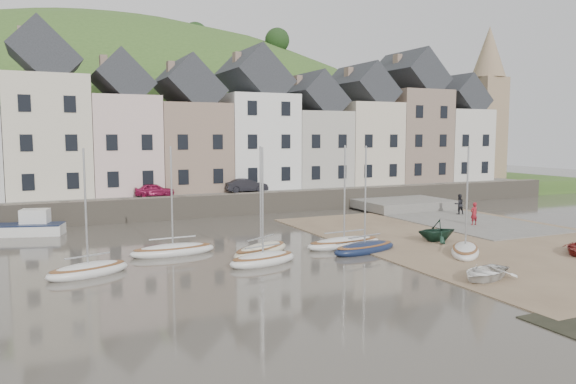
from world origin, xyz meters
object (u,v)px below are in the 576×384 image
rowboat_white (485,272)px  car_left (155,190)px  car_right (247,185)px  rowboat_green (437,230)px  person_dark (459,204)px  person_red (474,214)px  sailboat_0 (173,250)px

rowboat_white → car_left: size_ratio=0.97×
car_right → rowboat_green: bearing=-159.3°
car_right → rowboat_white: bearing=-172.6°
person_dark → car_right: 18.35m
rowboat_white → rowboat_green: 9.12m
rowboat_green → car_right: 19.76m
rowboat_white → person_dark: 21.06m
rowboat_white → person_dark: person_dark is taller
rowboat_white → person_dark: size_ratio=1.87×
person_red → rowboat_white: bearing=48.7°
rowboat_green → car_left: (-13.85, 18.86, 1.40)m
person_dark → car_left: bearing=-13.5°
sailboat_0 → car_left: sailboat_0 is taller
person_dark → car_left: 25.40m
car_left → car_right: size_ratio=0.86×
sailboat_0 → car_right: sailboat_0 is taller
car_left → rowboat_white: bearing=-152.3°
rowboat_green → person_dark: person_dark is taller
rowboat_white → car_left: car_left is taller
car_left → sailboat_0: bearing=-179.8°
rowboat_green → car_right: car_right is taller
person_red → car_right: bearing=-51.6°
sailboat_0 → rowboat_green: size_ratio=2.41×
rowboat_green → car_right: size_ratio=0.70×
sailboat_0 → person_red: bearing=0.5°
person_red → car_left: (-20.22, 15.34, 1.19)m
sailboat_0 → car_right: 18.67m
person_dark → rowboat_white: bearing=62.5°
rowboat_green → person_dark: 12.33m
rowboat_green → car_right: bearing=-157.2°
sailboat_0 → car_left: (2.05, 15.52, 1.89)m
sailboat_0 → rowboat_green: 16.25m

